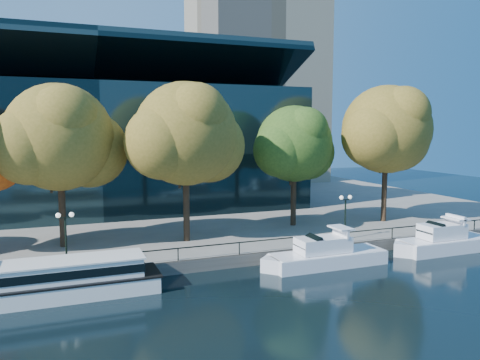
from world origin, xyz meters
name	(u,v)px	position (x,y,z in m)	size (l,w,h in m)	color
ground	(189,287)	(0.00, 0.00, 0.00)	(160.00, 160.00, 0.00)	black
promenade	(123,203)	(0.00, 36.38, 0.50)	(90.00, 67.08, 1.00)	slate
railing	(178,249)	(0.00, 3.25, 1.94)	(88.20, 0.08, 0.99)	black
convention_building	(94,148)	(-4.00, 31.79, 8.51)	(50.00, 24.57, 21.43)	black
office_tower	(254,13)	(28.00, 55.00, 33.02)	(22.50, 22.50, 65.90)	gray
tour_boat	(41,280)	(-9.54, 1.08, 1.27)	(15.70, 3.50, 2.98)	white
cruiser_near	(323,255)	(11.30, 0.82, 0.96)	(10.68, 2.75, 3.10)	white
cruiser_far	(442,241)	(23.44, 0.77, 1.04)	(9.99, 2.77, 3.26)	white
tree_2	(62,140)	(-7.91, 10.89, 10.09)	(11.17, 9.16, 13.75)	black
tree_3	(188,136)	(2.42, 9.11, 10.35)	(11.36, 9.31, 14.09)	black
tree_4	(296,145)	(14.44, 11.72, 9.27)	(9.72, 7.97, 12.33)	black
tree_5	(388,131)	(24.63, 10.09, 10.69)	(11.70, 9.59, 14.57)	black
lamp_1	(65,227)	(-7.94, 4.50, 3.98)	(1.26, 0.36, 4.03)	black
lamp_2	(345,207)	(15.74, 4.50, 3.98)	(1.26, 0.36, 4.03)	black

